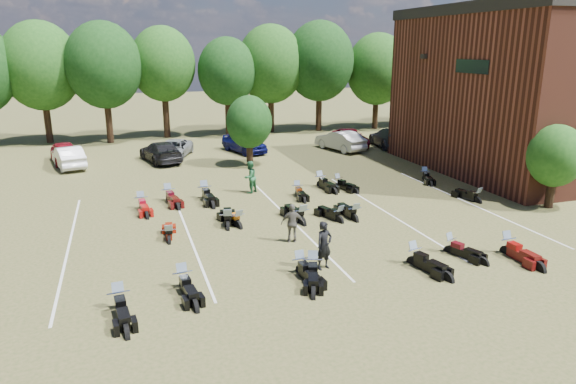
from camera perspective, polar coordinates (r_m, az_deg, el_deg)
name	(u,v)px	position (r m, az deg, el deg)	size (l,w,h in m)	color
ground	(377,236)	(23.29, 9.91, -4.79)	(160.00, 160.00, 0.00)	brown
car_0	(65,153)	(40.50, -23.53, 4.01)	(1.74, 4.33, 1.48)	maroon
car_1	(69,157)	(38.83, -23.20, 3.61)	(1.59, 4.56, 1.50)	silver
car_2	(173,149)	(40.11, -12.61, 4.71)	(2.16, 4.68, 1.30)	gray
car_3	(161,152)	(38.72, -13.96, 4.37)	(2.06, 5.07, 1.47)	black
car_4	(244,142)	(41.14, -4.90, 5.53)	(1.90, 4.73, 1.61)	#0C0F54
car_5	(340,141)	(42.07, 5.83, 5.71)	(1.68, 4.81, 1.59)	#AAABA6
car_6	(350,138)	(43.89, 6.92, 5.98)	(2.34, 5.07, 1.41)	#5A0510
car_7	(390,138)	(43.97, 11.23, 5.94)	(2.24, 5.51, 1.60)	#36363B
person_black	(324,245)	(19.37, 4.04, -5.94)	(0.68, 0.45, 1.87)	black
person_green	(250,177)	(29.44, -4.26, 1.66)	(0.90, 0.70, 1.86)	#26653A
person_grey	(293,223)	(21.95, 0.51, -3.48)	(0.99, 0.41, 1.70)	#56524A
motorcycle_0	(120,310)	(17.65, -18.16, -12.35)	(0.73, 2.28, 1.27)	black
motorcycle_1	(183,289)	(18.52, -11.55, -10.46)	(0.72, 2.27, 1.26)	black
motorcycle_2	(313,275)	(19.16, 2.75, -9.22)	(0.73, 2.29, 1.28)	black
motorcycle_3	(300,274)	(19.26, 1.38, -9.07)	(0.70, 2.21, 1.23)	black
motorcycle_4	(414,264)	(20.60, 13.77, -7.82)	(0.73, 2.30, 1.28)	black
motorcycle_5	(450,253)	(22.14, 17.55, -6.43)	(0.66, 2.08, 1.16)	black
motorcycle_6	(506,254)	(22.80, 23.11, -6.34)	(0.75, 2.37, 1.32)	#510C0B
motorcycle_7	(169,242)	(22.77, -13.03, -5.46)	(0.66, 2.06, 1.15)	maroon
motorcycle_8	(238,228)	(24.05, -5.53, -3.95)	(0.70, 2.21, 1.23)	black
motorcycle_9	(228,228)	(23.98, -6.67, -4.05)	(0.77, 2.42, 1.35)	black
motorcycle_10	(339,222)	(24.80, 5.68, -3.34)	(0.68, 2.14, 1.20)	black
motorcycle_11	(302,224)	(24.41, 1.56, -3.58)	(0.79, 2.48, 1.38)	black
motorcycle_12	(355,221)	(25.06, 7.41, -3.19)	(0.72, 2.27, 1.27)	black
motorcycle_13	(477,202)	(29.56, 20.24, -1.10)	(0.67, 2.11, 1.18)	black
motorcycle_14	(169,201)	(28.80, -13.10, -0.96)	(0.76, 2.40, 1.34)	#3D0809
motorcycle_15	(142,209)	(27.73, -15.94, -1.80)	(0.73, 2.28, 1.27)	#960D0A
motorcycle_16	(205,199)	(28.84, -9.22, -0.72)	(0.80, 2.51, 1.40)	black
motorcycle_17	(297,195)	(29.14, 1.04, -0.34)	(0.66, 2.06, 1.15)	black
motorcycle_18	(338,188)	(30.82, 5.59, 0.49)	(0.67, 2.11, 1.18)	black
motorcycle_19	(320,187)	(30.96, 3.59, 0.60)	(0.75, 2.37, 1.32)	black
motorcycle_20	(424,180)	(33.62, 14.89, 1.32)	(0.66, 2.06, 1.15)	black
tree_line	(224,67)	(49.13, -7.14, 13.59)	(56.00, 6.00, 9.79)	black
young_tree_near_building	(556,156)	(29.57, 27.59, 3.58)	(2.80, 2.80, 4.16)	black
young_tree_midfield	(249,122)	(36.04, -4.35, 7.77)	(3.20, 3.20, 4.70)	black
parking_lines	(292,221)	(24.75, 0.50, -3.28)	(20.10, 14.00, 0.01)	silver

